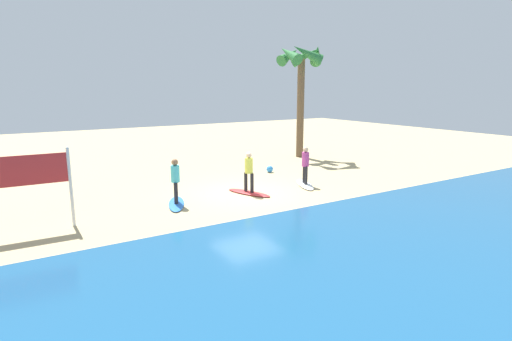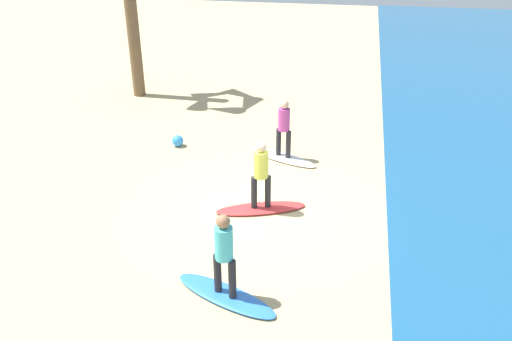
% 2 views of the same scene
% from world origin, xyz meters
% --- Properties ---
extents(ground_plane, '(60.00, 60.00, 0.00)m').
position_xyz_m(ground_plane, '(0.00, 0.00, 0.00)').
color(ground_plane, tan).
extents(surfboard_white, '(1.37, 2.15, 0.09)m').
position_xyz_m(surfboard_white, '(-2.87, 0.21, 0.04)').
color(surfboard_white, white).
rests_on(surfboard_white, ground).
extents(surfer_white, '(0.32, 0.43, 1.64)m').
position_xyz_m(surfer_white, '(-2.87, 0.21, 1.04)').
color(surfer_white, '#232328').
rests_on(surfer_white, surfboard_white).
extents(surfboard_red, '(1.27, 2.16, 0.09)m').
position_xyz_m(surfboard_red, '(-0.02, 0.13, 0.04)').
color(surfboard_red, red).
rests_on(surfboard_red, ground).
extents(surfer_red, '(0.32, 0.44, 1.64)m').
position_xyz_m(surfer_red, '(-0.02, 0.13, 1.04)').
color(surfer_red, '#232328').
rests_on(surfer_red, surfboard_red).
extents(surfboard_blue, '(1.29, 2.16, 0.09)m').
position_xyz_m(surfboard_blue, '(3.09, 0.09, 0.04)').
color(surfboard_blue, blue).
rests_on(surfboard_blue, ground).
extents(surfer_blue, '(0.32, 0.44, 1.64)m').
position_xyz_m(surfer_blue, '(3.09, 0.09, 1.04)').
color(surfer_blue, '#232328').
rests_on(surfer_blue, surfboard_blue).
extents(palm_tree, '(2.88, 3.03, 6.88)m').
position_xyz_m(palm_tree, '(-7.36, -5.97, 5.52)').
color(palm_tree, brown).
rests_on(palm_tree, ground).
extents(beach_ball, '(0.34, 0.34, 0.34)m').
position_xyz_m(beach_ball, '(-3.12, -2.97, 0.17)').
color(beach_ball, '#338CE5').
rests_on(beach_ball, ground).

